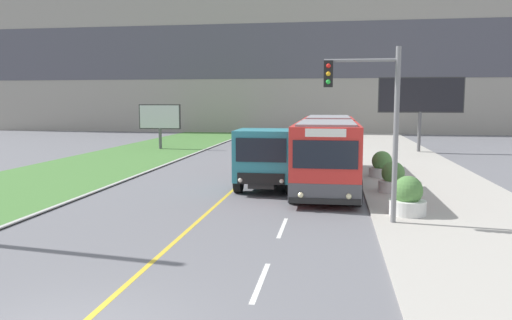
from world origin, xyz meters
TOP-DOWN VIEW (x-y plane):
  - lane_marking_centre at (0.32, 1.45)m, footprint 2.88×140.00m
  - apartment_block_background at (0.00, 55.36)m, footprint 80.00×8.04m
  - city_bus at (3.96, 16.38)m, footprint 2.68×12.59m
  - dump_truck at (1.43, 14.34)m, footprint 2.46×6.74m
  - traffic_light_mast at (5.42, 8.68)m, footprint 2.28×0.32m
  - billboard_large at (10.47, 31.18)m, footprint 6.07×0.24m
  - billboard_small at (-9.35, 30.92)m, footprint 3.37×0.24m
  - planter_round_near at (6.68, 9.85)m, footprint 1.21×1.21m
  - planter_round_second at (6.68, 14.01)m, footprint 1.17×1.17m
  - planter_round_third at (6.62, 18.17)m, footprint 1.23×1.23m

SIDE VIEW (x-z plane):
  - lane_marking_centre at x=0.32m, z-range 0.00..0.01m
  - planter_round_second at x=6.68m, z-range 0.00..1.26m
  - planter_round_third at x=6.62m, z-range -0.01..1.27m
  - planter_round_near at x=6.68m, z-range -0.01..1.29m
  - dump_truck at x=1.43m, z-range -0.01..2.62m
  - city_bus at x=3.96m, z-range 0.02..3.02m
  - billboard_small at x=-9.35m, z-range 0.68..4.21m
  - traffic_light_mast at x=5.42m, z-range 0.76..6.19m
  - billboard_large at x=10.47m, z-range 1.33..6.85m
  - apartment_block_background at x=0.00m, z-range 0.00..18.11m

